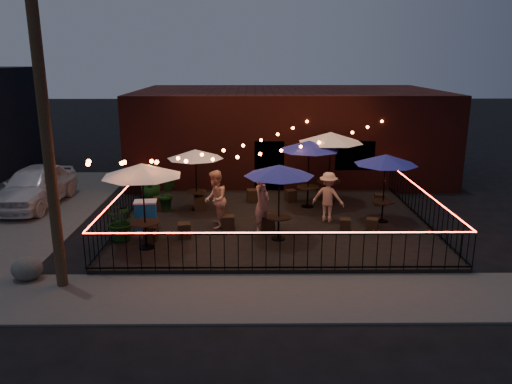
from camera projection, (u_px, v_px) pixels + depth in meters
ground at (276, 247)px, 14.88m from camera, size 110.00×110.00×0.00m
patio at (273, 223)px, 16.79m from camera, size 10.00×8.00×0.15m
sidewalk at (283, 297)px, 11.74m from camera, size 18.00×2.50×0.05m
brick_building at (287, 132)px, 24.01m from camera, size 14.00×8.00×4.00m
utility_pole at (45, 125)px, 11.28m from camera, size 0.26×0.26×8.00m
fence_front at (280, 252)px, 12.78m from camera, size 10.00×0.04×1.04m
fence_left at (123, 207)px, 16.59m from camera, size 0.04×8.00×1.04m
fence_right at (422, 206)px, 16.68m from camera, size 0.04×8.00×1.04m
festoon_lights at (243, 154)px, 15.85m from camera, size 10.02×8.72×1.32m
cafe_table_0 at (142, 171)px, 13.83m from camera, size 2.79×2.79×2.49m
cafe_table_1 at (195, 155)px, 17.52m from camera, size 2.07×2.07×2.21m
cafe_table_2 at (279, 171)px, 14.57m from camera, size 2.13×2.13×2.30m
cafe_table_3 at (309, 146)px, 17.79m from camera, size 2.49×2.49×2.46m
cafe_table_4 at (386, 160)px, 16.20m from camera, size 2.73×2.73×2.29m
cafe_table_5 at (331, 138)px, 18.34m from camera, size 3.18×3.18×2.67m
bistro_chair_0 at (151, 233)px, 14.97m from camera, size 0.39×0.39×0.45m
bistro_chair_1 at (184, 230)px, 15.21m from camera, size 0.44×0.44×0.45m
bistro_chair_2 at (159, 204)px, 17.94m from camera, size 0.49×0.49×0.47m
bistro_chair_3 at (200, 203)px, 17.96m from camera, size 0.46×0.46×0.50m
bistro_chair_4 at (228, 222)px, 15.94m from camera, size 0.38×0.38×0.45m
bistro_chair_5 at (268, 222)px, 15.91m from camera, size 0.45×0.45×0.50m
bistro_chair_6 at (252, 196)px, 18.95m from camera, size 0.45×0.45×0.48m
bistro_chair_7 at (291, 196)px, 19.03m from camera, size 0.48×0.48×0.44m
bistro_chair_8 at (345, 225)px, 15.78m from camera, size 0.39×0.39×0.40m
bistro_chair_9 at (372, 225)px, 15.72m from camera, size 0.46×0.46×0.43m
bistro_chair_10 at (324, 194)px, 19.18m from camera, size 0.46×0.46×0.44m
bistro_chair_11 at (379, 200)px, 18.55m from camera, size 0.40×0.40×0.42m
patron_a at (262, 203)px, 15.54m from camera, size 0.70×0.81×1.88m
patron_b at (215, 199)px, 15.93m from camera, size 0.72×0.92×1.87m
patron_c at (328, 197)px, 16.58m from camera, size 1.24×1.02×1.68m
potted_shrub_a at (122, 221)px, 14.88m from camera, size 1.36×1.28×1.21m
potted_shrub_b at (167, 194)px, 17.83m from camera, size 0.80×0.72×1.22m
potted_shrub_c at (150, 183)px, 19.05m from camera, size 0.81×0.81×1.39m
cooler at (146, 215)px, 15.92m from camera, size 0.76×0.58×0.93m
boulder at (27, 269)px, 12.57m from camera, size 0.99×0.90×0.66m
car_white at (35, 186)px, 18.85m from camera, size 2.04×4.61×1.54m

